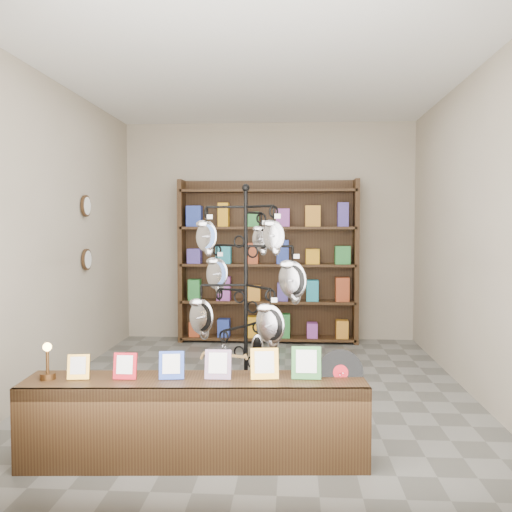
# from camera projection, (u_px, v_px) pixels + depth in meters

# --- Properties ---
(ground) EXTENTS (5.00, 5.00, 0.00)m
(ground) POSITION_uv_depth(u_px,v_px,m) (257.00, 389.00, 5.52)
(ground) COLOR slate
(ground) RESTS_ON ground
(room_envelope) EXTENTS (5.00, 5.00, 5.00)m
(room_envelope) POSITION_uv_depth(u_px,v_px,m) (257.00, 197.00, 5.42)
(room_envelope) COLOR #AB9F8A
(room_envelope) RESTS_ON ground
(display_tree) EXTENTS (1.05, 1.05, 1.91)m
(display_tree) POSITION_uv_depth(u_px,v_px,m) (246.00, 286.00, 4.52)
(display_tree) COLOR black
(display_tree) RESTS_ON ground
(front_shelf) EXTENTS (2.29, 0.62, 0.80)m
(front_shelf) POSITION_uv_depth(u_px,v_px,m) (195.00, 420.00, 3.81)
(front_shelf) COLOR black
(front_shelf) RESTS_ON ground
(back_shelving) EXTENTS (2.42, 0.36, 2.20)m
(back_shelving) POSITION_uv_depth(u_px,v_px,m) (268.00, 266.00, 7.75)
(back_shelving) COLOR black
(back_shelving) RESTS_ON ground
(wall_clocks) EXTENTS (0.03, 0.24, 0.84)m
(wall_clocks) POSITION_uv_depth(u_px,v_px,m) (86.00, 233.00, 6.37)
(wall_clocks) COLOR black
(wall_clocks) RESTS_ON ground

